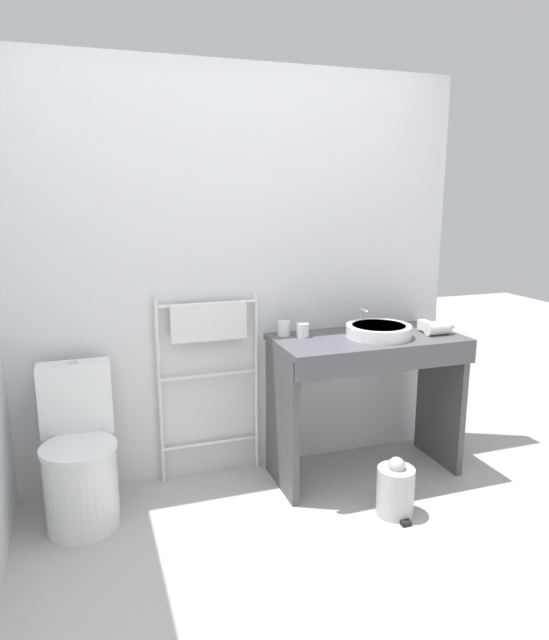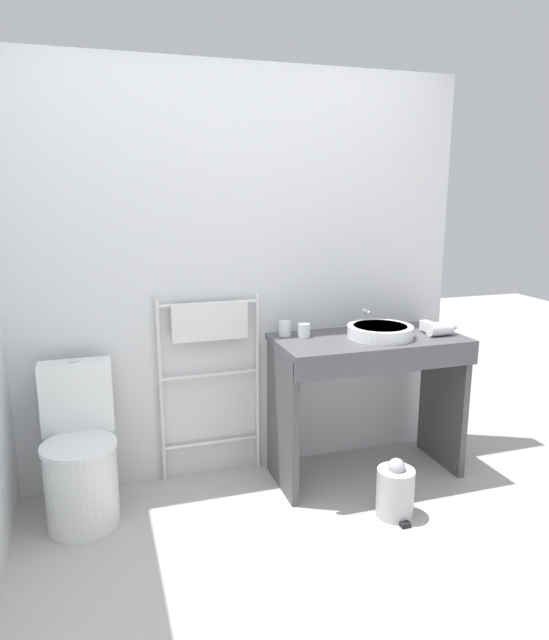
{
  "view_description": "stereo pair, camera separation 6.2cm",
  "coord_description": "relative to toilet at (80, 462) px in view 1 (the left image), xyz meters",
  "views": [
    {
      "loc": [
        -0.84,
        -1.79,
        1.67
      ],
      "look_at": [
        0.1,
        0.95,
        1.02
      ],
      "focal_mm": 32.0,
      "sensor_mm": 36.0,
      "label": 1
    },
    {
      "loc": [
        -0.78,
        -1.81,
        1.67
      ],
      "look_at": [
        0.1,
        0.95,
        1.02
      ],
      "focal_mm": 32.0,
      "sensor_mm": 36.0,
      "label": 2
    }
  ],
  "objects": [
    {
      "name": "hair_dryer",
      "position": [
        2.03,
        -0.09,
        0.57
      ],
      "size": [
        0.19,
        0.17,
        0.08
      ],
      "color": "white",
      "rests_on": "vanity_counter"
    },
    {
      "name": "cup_near_edge",
      "position": [
        1.26,
        0.11,
        0.57
      ],
      "size": [
        0.07,
        0.07,
        0.08
      ],
      "color": "white",
      "rests_on": "vanity_counter"
    },
    {
      "name": "trash_bin",
      "position": [
        1.56,
        -0.47,
        -0.19
      ],
      "size": [
        0.2,
        0.23,
        0.32
      ],
      "color": "#B7B7BC",
      "rests_on": "ground_plane"
    },
    {
      "name": "faucet",
      "position": [
        1.67,
        0.17,
        0.61
      ],
      "size": [
        0.02,
        0.1,
        0.13
      ],
      "color": "silver",
      "rests_on": "vanity_counter"
    },
    {
      "name": "cup_near_wall",
      "position": [
        1.17,
        0.17,
        0.57
      ],
      "size": [
        0.07,
        0.07,
        0.09
      ],
      "color": "white",
      "rests_on": "vanity_counter"
    },
    {
      "name": "ground_plane",
      "position": [
        0.92,
        -1.06,
        -0.33
      ],
      "size": [
        12.0,
        12.0,
        0.0
      ],
      "primitive_type": "plane",
      "color": "#B2AFA8"
    },
    {
      "name": "toilet",
      "position": [
        0.0,
        0.0,
        0.0
      ],
      "size": [
        0.38,
        0.5,
        0.81
      ],
      "color": "white",
      "rests_on": "ground_plane"
    },
    {
      "name": "towel_radiator",
      "position": [
        0.74,
        0.26,
        0.49
      ],
      "size": [
        0.6,
        0.06,
        1.1
      ],
      "color": "silver",
      "rests_on": "ground_plane"
    },
    {
      "name": "sink_basin",
      "position": [
        1.67,
        -0.03,
        0.57
      ],
      "size": [
        0.38,
        0.38,
        0.07
      ],
      "color": "white",
      "rests_on": "vanity_counter"
    },
    {
      "name": "vanity_counter",
      "position": [
        1.62,
        -0.02,
        0.27
      ],
      "size": [
        1.09,
        0.55,
        0.86
      ],
      "color": "#4C4C51",
      "rests_on": "ground_plane"
    },
    {
      "name": "wall_back",
      "position": [
        0.92,
        0.37,
        0.86
      ],
      "size": [
        2.75,
        0.12,
        2.37
      ],
      "primitive_type": "cube",
      "color": "silver",
      "rests_on": "ground_plane"
    }
  ]
}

